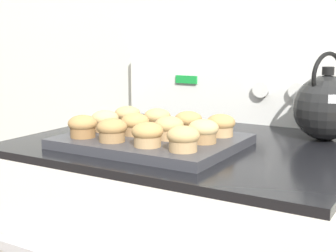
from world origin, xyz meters
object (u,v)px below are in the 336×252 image
muffin_pan (152,141)px  muffin_r0_c3 (183,138)px  muffin_r0_c2 (147,134)px  muffin_r1_c0 (105,121)px  muffin_r1_c1 (135,124)px  muffin_r1_c2 (169,128)px  muffin_r2_c1 (157,119)px  muffin_r2_c0 (128,116)px  muffin_r2_c2 (188,122)px  tea_kettle (326,106)px  muffin_r0_c0 (83,126)px  muffin_r0_c1 (112,130)px  muffin_r1_c3 (203,131)px  muffin_r2_c3 (221,125)px

muffin_pan → muffin_r0_c3: (0.13, -0.09, 0.04)m
muffin_r0_c2 → muffin_r1_c0: same height
muffin_r1_c1 → muffin_r1_c2: 0.09m
muffin_r1_c1 → muffin_r2_c1: 0.09m
muffin_pan → muffin_r0_c3: bearing=-33.7°
muffin_r2_c0 → muffin_r2_c2: bearing=0.7°
muffin_r2_c0 → muffin_r0_c2: bearing=-44.7°
muffin_r2_c1 → tea_kettle: bearing=26.6°
muffin_r2_c0 → muffin_r0_c0: bearing=-90.4°
muffin_r1_c0 → muffin_r1_c2: bearing=-0.2°
muffin_r0_c0 → muffin_r0_c2: 0.18m
muffin_r0_c1 → muffin_r2_c1: same height
muffin_r0_c0 → muffin_r1_c2: same height
muffin_r1_c2 → tea_kettle: size_ratio=0.31×
muffin_r0_c0 → muffin_r0_c1: same height
muffin_r0_c1 → muffin_r1_c1: 0.09m
muffin_r1_c0 → muffin_r2_c0: size_ratio=1.00×
muffin_r0_c1 → muffin_r0_c0: bearing=178.2°
muffin_pan → tea_kettle: (0.33, 0.28, 0.07)m
muffin_r2_c2 → tea_kettle: (0.28, 0.19, 0.04)m
muffin_pan → muffin_r2_c1: size_ratio=5.91×
tea_kettle → muffin_r1_c2: bearing=-135.2°
muffin_r1_c2 → muffin_r1_c3: bearing=3.4°
muffin_r0_c0 → tea_kettle: bearing=38.2°
muffin_r0_c0 → muffin_r2_c3: 0.32m
muffin_r0_c1 → muffin_r2_c0: bearing=115.7°
muffin_r1_c1 → tea_kettle: size_ratio=0.31×
muffin_pan → muffin_r2_c3: bearing=33.7°
muffin_r0_c2 → muffin_r1_c3: 0.13m
muffin_r0_c0 → muffin_r2_c0: (0.00, 0.18, 0.00)m
muffin_r2_c0 → tea_kettle: size_ratio=0.31×
muffin_r1_c0 → muffin_r1_c3: bearing=0.9°
muffin_r1_c2 → muffin_r2_c0: 0.20m
muffin_r1_c2 → tea_kettle: bearing=44.8°
muffin_pan → muffin_r0_c0: size_ratio=5.91×
muffin_r2_c0 → muffin_r1_c3: bearing=-17.9°
muffin_pan → muffin_r1_c2: muffin_r1_c2 is taller
muffin_pan → muffin_r0_c1: 0.11m
muffin_r2_c0 → muffin_r2_c1: (0.09, 0.00, 0.00)m
tea_kettle → muffin_pan: bearing=-139.9°
muffin_r0_c0 → muffin_r1_c2: size_ratio=1.00×
muffin_r0_c1 → muffin_r2_c3: 0.26m
muffin_pan → muffin_r0_c3: 0.16m
muffin_r0_c3 → muffin_r2_c3: size_ratio=1.00×
muffin_r0_c2 → muffin_r1_c0: bearing=154.2°
muffin_pan → muffin_r1_c3: muffin_r1_c3 is taller
muffin_r1_c2 → muffin_r1_c3: (0.08, 0.00, 0.00)m
muffin_r1_c0 → muffin_r0_c2: bearing=-25.8°
muffin_r1_c2 → muffin_r0_c1: bearing=-137.4°
muffin_r0_c0 → muffin_r1_c2: bearing=25.0°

